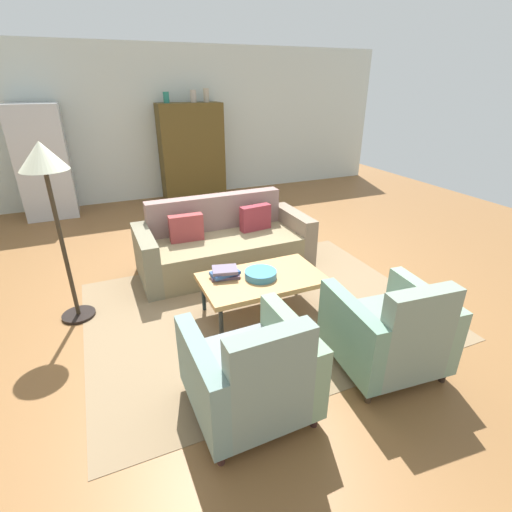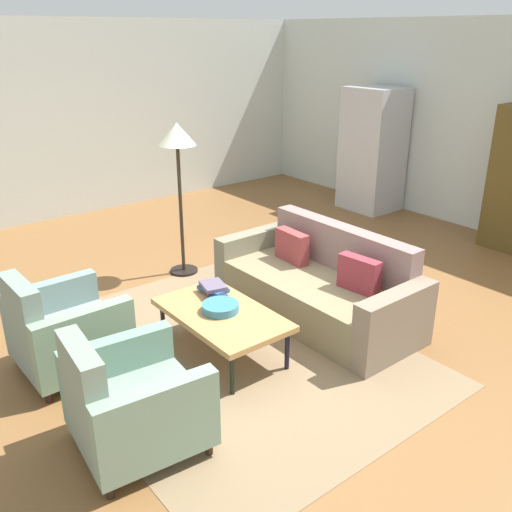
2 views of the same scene
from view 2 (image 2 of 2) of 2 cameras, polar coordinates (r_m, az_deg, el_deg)
name	(u,v)px [view 2 (image 2 of 2)]	position (r m, az deg, el deg)	size (l,w,h in m)	color
ground_plane	(289,329)	(5.32, 3.36, -7.49)	(11.39, 11.39, 0.00)	brown
wall_left	(76,120)	(8.83, -17.86, 13.09)	(0.12, 8.07, 2.80)	silver
area_rug	(227,351)	(4.99, -2.95, -9.64)	(3.40, 2.60, 0.01)	#836B4D
couch	(321,287)	(5.50, 6.65, -3.19)	(2.11, 0.92, 0.86)	#847655
coffee_table	(222,315)	(4.78, -3.53, -6.07)	(1.20, 0.70, 0.41)	black
armchair_left	(61,334)	(4.82, -19.26, -7.48)	(0.82, 0.82, 0.88)	#2D2516
armchair_right	(128,405)	(3.87, -12.92, -14.65)	(0.87, 0.87, 0.88)	#372123
fruit_bowl	(220,307)	(4.76, -3.65, -5.25)	(0.32, 0.32, 0.07)	teal
book_stack	(213,289)	(5.06, -4.39, -3.33)	(0.30, 0.25, 0.10)	#59455C
refrigerator	(373,150)	(8.87, 11.83, 10.58)	(0.80, 0.73, 1.85)	#B7BABF
floor_lamp	(178,149)	(6.15, -8.01, 10.81)	(0.40, 0.40, 1.72)	black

